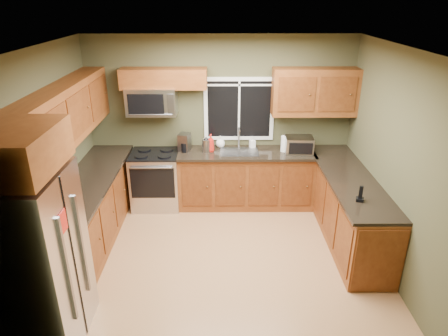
{
  "coord_description": "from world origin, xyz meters",
  "views": [
    {
      "loc": [
        0.02,
        -4.42,
        3.22
      ],
      "look_at": [
        0.05,
        0.35,
        1.15
      ],
      "focal_mm": 32.0,
      "sensor_mm": 36.0,
      "label": 1
    }
  ],
  "objects_px": {
    "range": "(156,179)",
    "soap_bottle_b": "(252,142)",
    "paper_towel_roll": "(284,144)",
    "soap_bottle_a": "(211,143)",
    "soap_bottle_c": "(220,142)",
    "coffee_maker": "(184,143)",
    "refrigerator": "(37,262)",
    "toaster_oven": "(299,145)",
    "microwave": "(152,101)",
    "cordless_phone": "(360,197)",
    "kettle": "(206,145)"
  },
  "relations": [
    {
      "from": "range",
      "to": "soap_bottle_b",
      "type": "distance_m",
      "value": 1.68
    },
    {
      "from": "paper_towel_roll",
      "to": "soap_bottle_a",
      "type": "distance_m",
      "value": 1.16
    },
    {
      "from": "paper_towel_roll",
      "to": "soap_bottle_c",
      "type": "relative_size",
      "value": 1.47
    },
    {
      "from": "coffee_maker",
      "to": "refrigerator",
      "type": "bearing_deg",
      "value": -112.34
    },
    {
      "from": "toaster_oven",
      "to": "microwave",
      "type": "bearing_deg",
      "value": 175.35
    },
    {
      "from": "refrigerator",
      "to": "soap_bottle_c",
      "type": "height_order",
      "value": "refrigerator"
    },
    {
      "from": "toaster_oven",
      "to": "soap_bottle_c",
      "type": "bearing_deg",
      "value": 167.18
    },
    {
      "from": "refrigerator",
      "to": "coffee_maker",
      "type": "bearing_deg",
      "value": 67.66
    },
    {
      "from": "microwave",
      "to": "soap_bottle_a",
      "type": "height_order",
      "value": "microwave"
    },
    {
      "from": "soap_bottle_b",
      "to": "soap_bottle_c",
      "type": "xyz_separation_m",
      "value": [
        -0.52,
        0.03,
        0.0
      ]
    },
    {
      "from": "range",
      "to": "toaster_oven",
      "type": "height_order",
      "value": "toaster_oven"
    },
    {
      "from": "toaster_oven",
      "to": "paper_towel_roll",
      "type": "relative_size",
      "value": 1.58
    },
    {
      "from": "microwave",
      "to": "cordless_phone",
      "type": "bearing_deg",
      "value": -33.09
    },
    {
      "from": "range",
      "to": "kettle",
      "type": "height_order",
      "value": "kettle"
    },
    {
      "from": "soap_bottle_b",
      "to": "cordless_phone",
      "type": "relative_size",
      "value": 0.95
    },
    {
      "from": "kettle",
      "to": "soap_bottle_b",
      "type": "relative_size",
      "value": 1.32
    },
    {
      "from": "soap_bottle_a",
      "to": "coffee_maker",
      "type": "bearing_deg",
      "value": 173.95
    },
    {
      "from": "paper_towel_roll",
      "to": "microwave",
      "type": "bearing_deg",
      "value": 177.14
    },
    {
      "from": "toaster_oven",
      "to": "soap_bottle_a",
      "type": "relative_size",
      "value": 1.55
    },
    {
      "from": "range",
      "to": "soap_bottle_b",
      "type": "height_order",
      "value": "soap_bottle_b"
    },
    {
      "from": "microwave",
      "to": "cordless_phone",
      "type": "relative_size",
      "value": 3.85
    },
    {
      "from": "coffee_maker",
      "to": "kettle",
      "type": "relative_size",
      "value": 1.12
    },
    {
      "from": "refrigerator",
      "to": "paper_towel_roll",
      "type": "distance_m",
      "value": 3.93
    },
    {
      "from": "soap_bottle_a",
      "to": "soap_bottle_c",
      "type": "xyz_separation_m",
      "value": [
        0.15,
        0.2,
        -0.05
      ]
    },
    {
      "from": "range",
      "to": "soap_bottle_b",
      "type": "relative_size",
      "value": 5.02
    },
    {
      "from": "coffee_maker",
      "to": "microwave",
      "type": "bearing_deg",
      "value": 172.73
    },
    {
      "from": "range",
      "to": "paper_towel_roll",
      "type": "xyz_separation_m",
      "value": [
        2.06,
        0.03,
        0.6
      ]
    },
    {
      "from": "microwave",
      "to": "soap_bottle_c",
      "type": "bearing_deg",
      "value": 5.13
    },
    {
      "from": "kettle",
      "to": "soap_bottle_a",
      "type": "bearing_deg",
      "value": 4.28
    },
    {
      "from": "refrigerator",
      "to": "soap_bottle_a",
      "type": "xyz_separation_m",
      "value": [
        1.59,
        2.8,
        0.18
      ]
    },
    {
      "from": "soap_bottle_c",
      "to": "cordless_phone",
      "type": "height_order",
      "value": "cordless_phone"
    },
    {
      "from": "refrigerator",
      "to": "soap_bottle_c",
      "type": "xyz_separation_m",
      "value": [
        1.74,
        3.0,
        0.13
      ]
    },
    {
      "from": "microwave",
      "to": "coffee_maker",
      "type": "height_order",
      "value": "microwave"
    },
    {
      "from": "toaster_oven",
      "to": "coffee_maker",
      "type": "bearing_deg",
      "value": 176.05
    },
    {
      "from": "soap_bottle_b",
      "to": "range",
      "type": "bearing_deg",
      "value": -172.7
    },
    {
      "from": "refrigerator",
      "to": "range",
      "type": "bearing_deg",
      "value": 76.03
    },
    {
      "from": "microwave",
      "to": "kettle",
      "type": "height_order",
      "value": "microwave"
    },
    {
      "from": "paper_towel_roll",
      "to": "soap_bottle_b",
      "type": "bearing_deg",
      "value": 161.11
    },
    {
      "from": "refrigerator",
      "to": "cordless_phone",
      "type": "relative_size",
      "value": 9.12
    },
    {
      "from": "soap_bottle_c",
      "to": "kettle",
      "type": "bearing_deg",
      "value": -137.25
    },
    {
      "from": "range",
      "to": "coffee_maker",
      "type": "bearing_deg",
      "value": 8.87
    },
    {
      "from": "paper_towel_roll",
      "to": "cordless_phone",
      "type": "height_order",
      "value": "paper_towel_roll"
    },
    {
      "from": "range",
      "to": "kettle",
      "type": "distance_m",
      "value": 1.01
    },
    {
      "from": "refrigerator",
      "to": "soap_bottle_c",
      "type": "distance_m",
      "value": 3.47
    },
    {
      "from": "paper_towel_roll",
      "to": "cordless_phone",
      "type": "distance_m",
      "value": 1.81
    },
    {
      "from": "refrigerator",
      "to": "cordless_phone",
      "type": "bearing_deg",
      "value": 18.18
    },
    {
      "from": "soap_bottle_c",
      "to": "refrigerator",
      "type": "bearing_deg",
      "value": -120.1
    },
    {
      "from": "kettle",
      "to": "soap_bottle_a",
      "type": "distance_m",
      "value": 0.08
    },
    {
      "from": "toaster_oven",
      "to": "coffee_maker",
      "type": "xyz_separation_m",
      "value": [
        -1.8,
        0.12,
        -0.0
      ]
    },
    {
      "from": "range",
      "to": "soap_bottle_a",
      "type": "xyz_separation_m",
      "value": [
        0.9,
        0.03,
        0.61
      ]
    }
  ]
}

